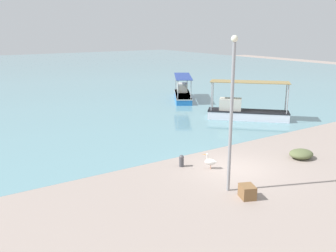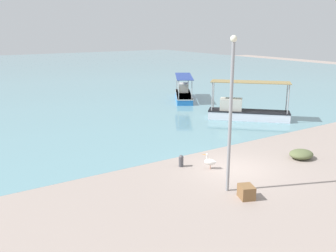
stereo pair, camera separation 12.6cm
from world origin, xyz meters
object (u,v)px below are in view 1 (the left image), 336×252
at_px(fishing_boat_outer, 245,111).
at_px(net_pile, 301,154).
at_px(fishing_boat_far_left, 183,94).
at_px(lamp_post, 232,108).
at_px(pelican, 210,162).
at_px(mooring_bollard, 181,160).
at_px(cargo_crate, 247,192).

bearing_deg(fishing_boat_outer, net_pile, -115.37).
xyz_separation_m(fishing_boat_far_left, net_pile, (-4.74, -17.66, -0.33)).
relative_size(lamp_post, net_pile, 4.80).
bearing_deg(fishing_boat_far_left, net_pile, -105.04).
distance_m(pelican, mooring_bollard, 1.46).
relative_size(fishing_boat_far_left, net_pile, 4.29).
bearing_deg(lamp_post, net_pile, 8.68).
relative_size(mooring_bollard, cargo_crate, 0.87).
distance_m(net_pile, cargo_crate, 6.29).
distance_m(fishing_boat_outer, net_pile, 9.10).
xyz_separation_m(fishing_boat_outer, net_pile, (-3.89, -8.21, -0.41)).
xyz_separation_m(pelican, lamp_post, (-1.01, -2.44, 3.28)).
bearing_deg(lamp_post, fishing_boat_far_left, 59.67).
xyz_separation_m(lamp_post, net_pile, (6.14, 0.94, -3.41)).
relative_size(fishing_boat_outer, net_pile, 3.94).
height_order(pelican, lamp_post, lamp_post).
distance_m(fishing_boat_outer, lamp_post, 13.90).
bearing_deg(cargo_crate, fishing_boat_outer, 45.76).
xyz_separation_m(fishing_boat_far_left, pelican, (-9.87, -16.15, -0.19)).
height_order(fishing_boat_outer, pelican, fishing_boat_outer).
height_order(fishing_boat_outer, cargo_crate, fishing_boat_outer).
height_order(fishing_boat_far_left, net_pile, fishing_boat_far_left).
bearing_deg(net_pile, mooring_bollard, 157.45).
height_order(lamp_post, net_pile, lamp_post).
xyz_separation_m(fishing_boat_far_left, lamp_post, (-10.88, -18.60, 3.09)).
xyz_separation_m(fishing_boat_outer, cargo_crate, (-9.88, -10.15, -0.37)).
bearing_deg(pelican, fishing_boat_outer, 36.63).
bearing_deg(pelican, net_pile, -16.37).
bearing_deg(lamp_post, cargo_crate, -81.58).
xyz_separation_m(fishing_boat_far_left, fishing_boat_outer, (-0.85, -9.45, 0.08)).
relative_size(fishing_boat_far_left, fishing_boat_outer, 1.09).
distance_m(fishing_boat_far_left, cargo_crate, 22.34).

